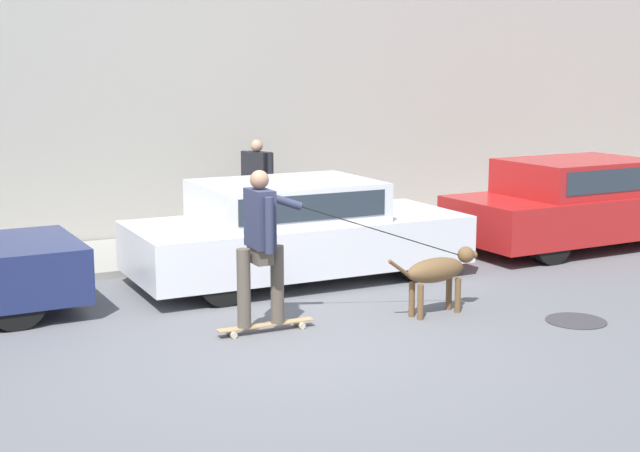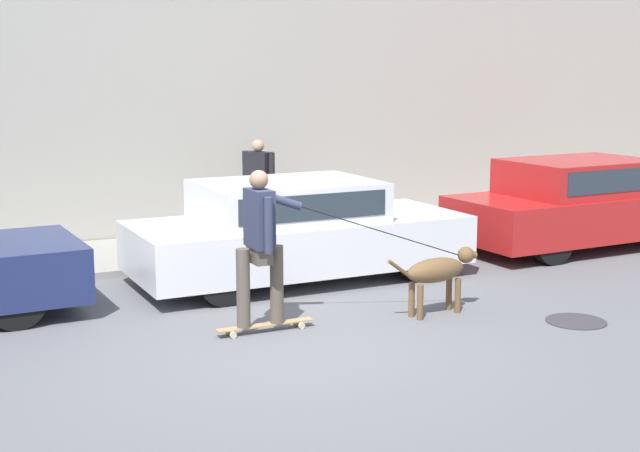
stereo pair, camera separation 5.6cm
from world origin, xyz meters
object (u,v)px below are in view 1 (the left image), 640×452
Objects in this scene: parked_car_1 at (295,232)px; parked_car_2 at (582,204)px; dog at (438,271)px; pedestrian_with_bag at (258,184)px; skateboarder at (262,241)px.

parked_car_1 is 1.00× the size of parked_car_2.
pedestrian_with_bag is (-0.23, 4.69, 0.45)m from dog.
skateboarder reaches higher than parked_car_2.
parked_car_2 reaches higher than parked_car_1.
parked_car_1 is 1.48× the size of skateboarder.
skateboarder is at bearing 167.18° from dog.
pedestrian_with_bag is (-4.40, 2.47, 0.28)m from parked_car_2.
skateboarder is 1.92× the size of pedestrian_with_bag.
parked_car_2 is 2.84× the size of pedestrian_with_bag.
pedestrian_with_bag is (0.51, 2.47, 0.31)m from parked_car_1.
skateboarder is at bearing 40.70° from pedestrian_with_bag.
dog is at bearing -5.88° from skateboarder.
dog is at bearing -153.66° from parked_car_2.
skateboarder reaches higher than dog.
pedestrian_with_bag is at bearing 78.03° from parked_car_1.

